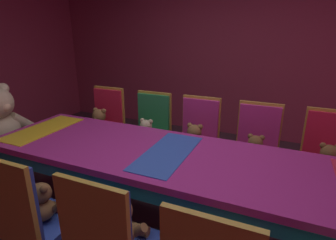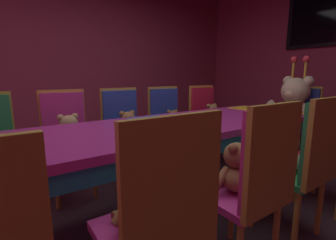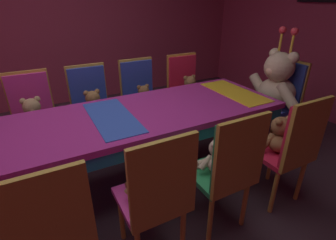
# 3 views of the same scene
# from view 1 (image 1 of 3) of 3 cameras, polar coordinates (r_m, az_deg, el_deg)

# --- Properties ---
(ground_plane) EXTENTS (7.90, 7.90, 0.00)m
(ground_plane) POSITION_cam_1_polar(r_m,az_deg,el_deg) (2.51, -0.05, -22.38)
(ground_plane) COLOR #3F2D38
(wall_right) EXTENTS (0.12, 6.40, 2.80)m
(wall_right) POSITION_cam_1_polar(r_m,az_deg,el_deg) (4.41, 14.23, 14.81)
(wall_right) COLOR #99334C
(wall_right) RESTS_ON ground_plane
(banquet_table) EXTENTS (0.90, 3.05, 0.75)m
(banquet_table) POSITION_cam_1_polar(r_m,az_deg,el_deg) (2.14, -0.05, -8.94)
(banquet_table) COLOR #B22D8C
(banquet_table) RESTS_ON ground_plane
(chair_left_2) EXTENTS (0.42, 0.41, 0.98)m
(chair_left_2) POSITION_cam_1_polar(r_m,az_deg,el_deg) (1.58, -13.10, -23.40)
(chair_left_2) COLOR #2D47B2
(chair_left_2) RESTS_ON ground_plane
(teddy_left_2) EXTENTS (0.25, 0.32, 0.30)m
(teddy_left_2) POSITION_cam_1_polar(r_m,az_deg,el_deg) (1.67, -9.94, -20.75)
(teddy_left_2) COLOR olive
(teddy_left_2) RESTS_ON chair_left_2
(chair_left_3) EXTENTS (0.42, 0.41, 0.98)m
(chair_left_3) POSITION_cam_1_polar(r_m,az_deg,el_deg) (1.92, -28.09, -16.88)
(chair_left_3) COLOR #2D47B2
(chair_left_3) RESTS_ON ground_plane
(teddy_left_3) EXTENTS (0.22, 0.28, 0.27)m
(teddy_left_3) POSITION_cam_1_polar(r_m,az_deg,el_deg) (2.00, -24.75, -15.60)
(teddy_left_3) COLOR brown
(teddy_left_3) RESTS_ON chair_left_3
(chair_right_0) EXTENTS (0.42, 0.41, 0.98)m
(chair_right_0) POSITION_cam_1_polar(r_m,az_deg,el_deg) (2.80, 30.28, -6.12)
(chair_right_0) COLOR red
(chair_right_0) RESTS_ON ground_plane
(teddy_right_0) EXTENTS (0.23, 0.30, 0.28)m
(teddy_right_0) POSITION_cam_1_polar(r_m,az_deg,el_deg) (2.67, 30.50, -7.66)
(teddy_right_0) COLOR brown
(teddy_right_0) RESTS_ON chair_right_0
(chair_right_1) EXTENTS (0.42, 0.41, 0.98)m
(chair_right_1) POSITION_cam_1_polar(r_m,az_deg,el_deg) (2.77, 18.11, -4.65)
(chair_right_1) COLOR #CC338C
(chair_right_1) RESTS_ON ground_plane
(teddy_right_1) EXTENTS (0.22, 0.29, 0.27)m
(teddy_right_1) POSITION_cam_1_polar(r_m,az_deg,el_deg) (2.64, 17.71, -6.21)
(teddy_right_1) COLOR brown
(teddy_right_1) RESTS_ON chair_right_1
(chair_right_2) EXTENTS (0.42, 0.41, 0.98)m
(chair_right_2) POSITION_cam_1_polar(r_m,az_deg,el_deg) (2.87, 6.40, -2.96)
(chair_right_2) COLOR #CC338C
(chair_right_2) RESTS_ON ground_plane
(teddy_right_2) EXTENTS (0.24, 0.31, 0.29)m
(teddy_right_2) POSITION_cam_1_polar(r_m,az_deg,el_deg) (2.75, 5.47, -4.21)
(teddy_right_2) COLOR olive
(teddy_right_2) RESTS_ON chair_right_2
(chair_right_3) EXTENTS (0.42, 0.41, 0.98)m
(chair_right_3) POSITION_cam_1_polar(r_m,az_deg,el_deg) (3.06, -3.42, -1.48)
(chair_right_3) COLOR #268C4C
(chair_right_3) RESTS_ON ground_plane
(teddy_right_3) EXTENTS (0.22, 0.29, 0.27)m
(teddy_right_3) POSITION_cam_1_polar(r_m,az_deg,el_deg) (2.95, -4.67, -2.73)
(teddy_right_3) COLOR beige
(teddy_right_3) RESTS_ON chair_right_3
(chair_right_4) EXTENTS (0.42, 0.41, 0.98)m
(chair_right_4) POSITION_cam_1_polar(r_m,az_deg,el_deg) (3.39, -12.75, 0.07)
(chair_right_4) COLOR red
(chair_right_4) RESTS_ON ground_plane
(teddy_right_4) EXTENTS (0.26, 0.33, 0.31)m
(teddy_right_4) POSITION_cam_1_polar(r_m,az_deg,el_deg) (3.28, -14.23, -0.72)
(teddy_right_4) COLOR olive
(teddy_right_4) RESTS_ON chair_right_4
(king_teddy_bear) EXTENTS (0.69, 0.54, 0.89)m
(king_teddy_bear) POSITION_cam_1_polar(r_m,az_deg,el_deg) (3.30, -31.73, -0.13)
(king_teddy_bear) COLOR beige
(king_teddy_bear) RESTS_ON throne_chair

